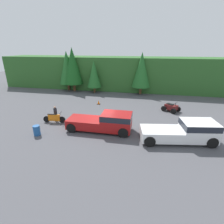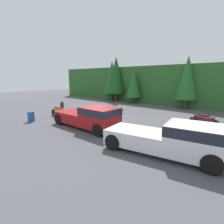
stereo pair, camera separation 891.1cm
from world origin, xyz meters
name	(u,v)px [view 2 (the right image)]	position (x,y,z in m)	size (l,w,h in m)	color
ground_plane	(96,123)	(0.00, 0.00, 0.00)	(80.00, 80.00, 0.00)	#4C4C51
hillside_backdrop	(172,85)	(0.00, 16.00, 2.78)	(44.00, 6.00, 5.56)	#2D6028
tree_left	(112,77)	(-9.30, 12.80, 3.90)	(2.92, 2.92, 6.64)	brown
tree_mid_left	(116,75)	(-8.13, 12.48, 4.23)	(3.16, 3.16, 7.19)	brown
tree_mid_right	(134,83)	(-4.41, 12.18, 3.04)	(2.28, 2.28, 5.17)	brown
tree_right	(187,78)	(3.17, 12.75, 3.83)	(2.87, 2.87, 6.52)	brown
pickup_truck_red	(90,117)	(0.79, -1.33, 0.94)	(5.86, 2.11, 1.76)	maroon
pickup_truck_second	(173,138)	(7.51, -1.88, 0.94)	(6.12, 2.98, 1.76)	white
dirt_bike	(59,112)	(-4.74, -0.60, 0.47)	(2.27, 0.60, 1.14)	black
quad_atv	(204,120)	(7.19, 5.24, 0.46)	(2.28, 2.15, 1.18)	black
rider_person	(62,107)	(-4.80, -0.15, 0.88)	(0.38, 0.38, 1.62)	brown
traffic_cone	(121,108)	(-1.99, 6.12, 0.25)	(0.42, 0.42, 0.55)	black
steel_barrel	(31,117)	(-4.90, -3.34, 0.44)	(0.58, 0.58, 0.88)	#1E5193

